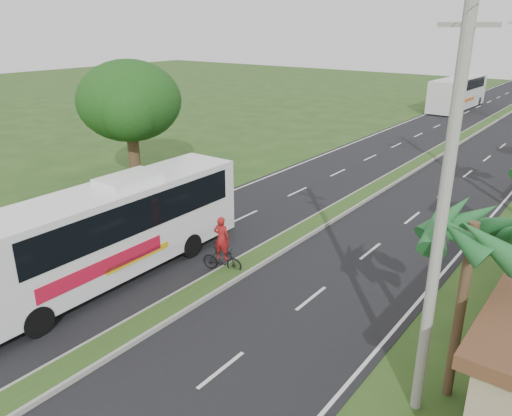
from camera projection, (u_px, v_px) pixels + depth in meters
The scene contains 11 objects.
ground at pixel (141, 328), 16.40m from camera, with size 180.00×180.00×0.00m, color #28481A.
road_asphalt at pixel (387, 182), 31.34m from camera, with size 14.00×160.00×0.02m, color black.
median_strip at pixel (387, 181), 31.31m from camera, with size 1.20×160.00×0.18m.
lane_edge_left at pixel (297, 165), 35.13m from camera, with size 0.12×160.00×0.01m, color silver.
lane_edge_right at pixel (502, 205), 27.56m from camera, with size 0.12×160.00×0.01m, color silver.
palm_verge_a at pixel (473, 232), 11.90m from camera, with size 2.40×2.40×5.45m.
shade_tree at pixel (129, 103), 28.97m from camera, with size 6.30×6.00×7.54m.
utility_pole_a at pixel (444, 203), 11.11m from camera, with size 1.60×0.28×11.00m.
coach_bus_main at pixel (109, 227), 18.88m from camera, with size 2.79×12.23×3.94m.
coach_bus_far at pixel (458, 91), 57.29m from camera, with size 3.06×12.30×3.56m.
motorcyclist at pixel (222, 252), 19.86m from camera, with size 1.76×0.94×2.36m.
Camera 1 is at (11.46, -8.86, 9.44)m, focal length 35.00 mm.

